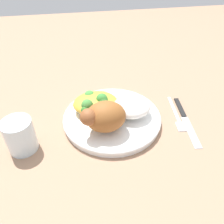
# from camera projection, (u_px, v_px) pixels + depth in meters

# --- Properties ---
(ground_plane) EXTENTS (2.00, 2.00, 0.00)m
(ground_plane) POSITION_uv_depth(u_px,v_px,m) (112.00, 121.00, 0.58)
(ground_plane) COLOR #9B755B
(plate) EXTENTS (0.25, 0.25, 0.02)m
(plate) POSITION_uv_depth(u_px,v_px,m) (112.00, 118.00, 0.57)
(plate) COLOR white
(plate) RESTS_ON ground_plane
(roasted_chicken) EXTENTS (0.11, 0.07, 0.07)m
(roasted_chicken) POSITION_uv_depth(u_px,v_px,m) (104.00, 117.00, 0.50)
(roasted_chicken) COLOR brown
(roasted_chicken) RESTS_ON plate
(rice_pile) EXTENTS (0.09, 0.09, 0.04)m
(rice_pile) POSITION_uv_depth(u_px,v_px,m) (132.00, 107.00, 0.56)
(rice_pile) COLOR white
(rice_pile) RESTS_ON plate
(mac_cheese_with_broccoli) EXTENTS (0.12, 0.10, 0.05)m
(mac_cheese_with_broccoli) POSITION_uv_depth(u_px,v_px,m) (96.00, 103.00, 0.57)
(mac_cheese_with_broccoli) COLOR gold
(mac_cheese_with_broccoli) RESTS_ON plate
(fork) EXTENTS (0.03, 0.14, 0.01)m
(fork) POSITION_uv_depth(u_px,v_px,m) (176.00, 115.00, 0.59)
(fork) COLOR silver
(fork) RESTS_ON ground_plane
(knife) EXTENTS (0.04, 0.19, 0.01)m
(knife) POSITION_uv_depth(u_px,v_px,m) (184.00, 116.00, 0.59)
(knife) COLOR black
(knife) RESTS_ON ground_plane
(water_glass) EXTENTS (0.06, 0.06, 0.08)m
(water_glass) POSITION_uv_depth(u_px,v_px,m) (20.00, 136.00, 0.48)
(water_glass) COLOR silver
(water_glass) RESTS_ON ground_plane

